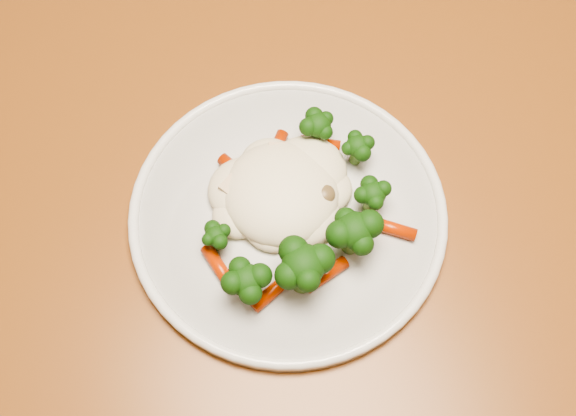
# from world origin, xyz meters

# --- Properties ---
(dining_table) EXTENTS (1.38, 1.11, 0.75)m
(dining_table) POSITION_xyz_m (0.10, 0.08, 0.65)
(dining_table) COLOR brown
(dining_table) RESTS_ON ground
(plate) EXTENTS (0.30, 0.30, 0.01)m
(plate) POSITION_xyz_m (0.00, 0.07, 0.76)
(plate) COLOR white
(plate) RESTS_ON dining_table
(meal) EXTENTS (0.19, 0.18, 0.05)m
(meal) POSITION_xyz_m (0.01, 0.06, 0.78)
(meal) COLOR #F3E7C2
(meal) RESTS_ON plate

